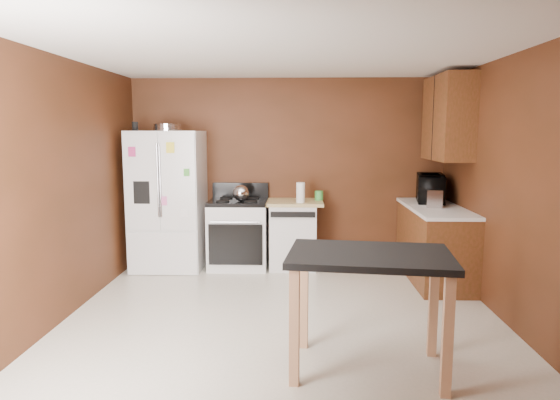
# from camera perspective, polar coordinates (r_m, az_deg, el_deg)

# --- Properties ---
(floor) EXTENTS (4.50, 4.50, 0.00)m
(floor) POSITION_cam_1_polar(r_m,az_deg,el_deg) (4.87, 0.30, -13.79)
(floor) COLOR beige
(floor) RESTS_ON ground
(ceiling) EXTENTS (4.50, 4.50, 0.00)m
(ceiling) POSITION_cam_1_polar(r_m,az_deg,el_deg) (4.58, 0.33, 16.69)
(ceiling) COLOR white
(ceiling) RESTS_ON ground
(wall_back) EXTENTS (4.20, 0.00, 4.20)m
(wall_back) POSITION_cam_1_polar(r_m,az_deg,el_deg) (6.80, 0.86, 3.27)
(wall_back) COLOR #552916
(wall_back) RESTS_ON ground
(wall_front) EXTENTS (4.20, 0.00, 4.20)m
(wall_front) POSITION_cam_1_polar(r_m,az_deg,el_deg) (2.34, -1.27, -5.73)
(wall_front) COLOR #552916
(wall_front) RESTS_ON ground
(wall_left) EXTENTS (0.00, 4.50, 4.50)m
(wall_left) POSITION_cam_1_polar(r_m,az_deg,el_deg) (5.07, -24.14, 0.98)
(wall_left) COLOR #552916
(wall_left) RESTS_ON ground
(wall_right) EXTENTS (0.00, 4.50, 4.50)m
(wall_right) POSITION_cam_1_polar(r_m,az_deg,el_deg) (4.96, 25.33, 0.77)
(wall_right) COLOR #552916
(wall_right) RESTS_ON ground
(roasting_pan) EXTENTS (0.35, 0.35, 0.09)m
(roasting_pan) POSITION_cam_1_polar(r_m,az_deg,el_deg) (6.59, -12.72, 8.10)
(roasting_pan) COLOR silver
(roasting_pan) RESTS_ON refrigerator
(pen_cup) EXTENTS (0.08, 0.08, 0.11)m
(pen_cup) POSITION_cam_1_polar(r_m,az_deg,el_deg) (6.58, -16.24, 8.09)
(pen_cup) COLOR black
(pen_cup) RESTS_ON refrigerator
(kettle) EXTENTS (0.21, 0.21, 0.21)m
(kettle) POSITION_cam_1_polar(r_m,az_deg,el_deg) (6.45, -4.49, 0.79)
(kettle) COLOR silver
(kettle) RESTS_ON gas_range
(paper_towel) EXTENTS (0.14, 0.14, 0.26)m
(paper_towel) POSITION_cam_1_polar(r_m,az_deg,el_deg) (6.38, 2.37, 0.86)
(paper_towel) COLOR white
(paper_towel) RESTS_ON dishwasher
(green_canister) EXTENTS (0.11, 0.11, 0.12)m
(green_canister) POSITION_cam_1_polar(r_m,az_deg,el_deg) (6.62, 4.47, 0.52)
(green_canister) COLOR green
(green_canister) RESTS_ON dishwasher
(toaster) EXTENTS (0.23, 0.32, 0.21)m
(toaster) POSITION_cam_1_polar(r_m,az_deg,el_deg) (6.24, 17.17, 0.24)
(toaster) COLOR silver
(toaster) RESTS_ON right_cabinets
(microwave) EXTENTS (0.49, 0.64, 0.32)m
(microwave) POSITION_cam_1_polar(r_m,az_deg,el_deg) (6.62, 16.80, 1.17)
(microwave) COLOR black
(microwave) RESTS_ON right_cabinets
(refrigerator) EXTENTS (0.90, 0.80, 1.80)m
(refrigerator) POSITION_cam_1_polar(r_m,az_deg,el_deg) (6.67, -12.66, -0.04)
(refrigerator) COLOR white
(refrigerator) RESTS_ON ground
(gas_range) EXTENTS (0.76, 0.68, 1.10)m
(gas_range) POSITION_cam_1_polar(r_m,az_deg,el_deg) (6.63, -4.76, -3.76)
(gas_range) COLOR white
(gas_range) RESTS_ON ground
(dishwasher) EXTENTS (0.78, 0.63, 0.89)m
(dishwasher) POSITION_cam_1_polar(r_m,az_deg,el_deg) (6.61, 1.49, -3.85)
(dishwasher) COLOR white
(dishwasher) RESTS_ON ground
(right_cabinets) EXTENTS (0.63, 1.58, 2.45)m
(right_cabinets) POSITION_cam_1_polar(r_m,az_deg,el_deg) (6.31, 17.66, -0.60)
(right_cabinets) COLOR brown
(right_cabinets) RESTS_ON ground
(island) EXTENTS (1.27, 0.93, 0.91)m
(island) POSITION_cam_1_polar(r_m,az_deg,el_deg) (3.79, 10.17, -8.06)
(island) COLOR black
(island) RESTS_ON ground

